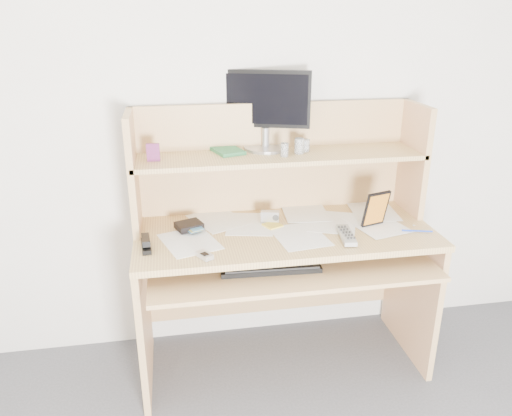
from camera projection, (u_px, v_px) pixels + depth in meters
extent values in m
cube|color=silver|center=(273.00, 112.00, 2.46)|extent=(3.60, 0.04, 2.50)
cube|color=tan|center=(285.00, 233.00, 2.36)|extent=(1.40, 0.60, 0.03)
cube|color=tan|center=(144.00, 315.00, 2.39)|extent=(0.03, 0.56, 0.72)
cube|color=tan|center=(411.00, 289.00, 2.60)|extent=(0.03, 0.56, 0.72)
cube|color=tan|center=(272.00, 278.00, 2.76)|extent=(1.34, 0.02, 0.41)
cube|color=tan|center=(290.00, 263.00, 2.28)|extent=(1.28, 0.55, 0.02)
cube|color=tan|center=(273.00, 158.00, 2.52)|extent=(1.40, 0.02, 0.55)
cube|color=tan|center=(133.00, 173.00, 2.28)|extent=(0.03, 0.30, 0.55)
cube|color=tan|center=(413.00, 159.00, 2.50)|extent=(0.03, 0.30, 0.55)
cube|color=tan|center=(279.00, 156.00, 2.37)|extent=(1.38, 0.30, 0.02)
cube|color=white|center=(285.00, 230.00, 2.35)|extent=(1.32, 0.54, 0.01)
cube|color=black|center=(270.00, 266.00, 2.21)|extent=(0.45, 0.18, 0.02)
cube|color=black|center=(270.00, 262.00, 2.21)|extent=(0.42, 0.17, 0.01)
cube|color=gray|center=(346.00, 235.00, 2.26)|extent=(0.08, 0.21, 0.02)
cube|color=#BCBCBE|center=(204.00, 254.00, 2.08)|extent=(0.08, 0.09, 0.02)
cube|color=black|center=(146.00, 243.00, 2.16)|extent=(0.05, 0.15, 0.04)
cube|color=black|center=(189.00, 226.00, 2.35)|extent=(0.14, 0.13, 0.03)
cube|color=yellow|center=(273.00, 225.00, 2.39)|extent=(0.10, 0.10, 0.01)
cube|color=#A2A2A4|center=(270.00, 216.00, 2.43)|extent=(0.09, 0.06, 0.05)
cube|color=black|center=(376.00, 209.00, 2.35)|extent=(0.12, 0.05, 0.18)
cylinder|color=#1836B6|center=(417.00, 231.00, 2.32)|extent=(0.14, 0.05, 0.01)
cube|color=maroon|center=(153.00, 152.00, 2.24)|extent=(0.06, 0.02, 0.08)
cube|color=#2E733A|center=(228.00, 151.00, 2.39)|extent=(0.16, 0.19, 0.02)
cylinder|color=black|center=(305.00, 145.00, 2.40)|extent=(0.06, 0.06, 0.06)
cylinder|color=silver|center=(299.00, 146.00, 2.36)|extent=(0.05, 0.05, 0.07)
cylinder|color=black|center=(298.00, 147.00, 2.40)|extent=(0.04, 0.04, 0.04)
cylinder|color=silver|center=(284.00, 150.00, 2.32)|extent=(0.05, 0.05, 0.06)
cylinder|color=#A7A7AC|center=(266.00, 148.00, 2.45)|extent=(0.22, 0.22, 0.01)
cylinder|color=#A7A7AC|center=(266.00, 137.00, 2.44)|extent=(0.04, 0.04, 0.09)
cube|color=black|center=(265.00, 99.00, 2.39)|extent=(0.42, 0.17, 0.27)
cube|color=black|center=(266.00, 99.00, 2.37)|extent=(0.38, 0.13, 0.24)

